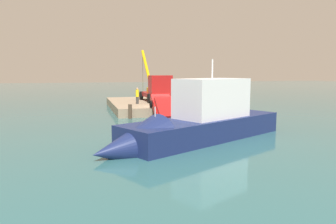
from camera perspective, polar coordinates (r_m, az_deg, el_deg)
The scene contains 9 objects.
ground at distance 30.30m, azimuth -1.47°, elevation -0.73°, with size 200.00×200.00×0.00m, color #2D6066.
dock at distance 36.17m, azimuth -3.75°, elevation 1.24°, with size 13.67×8.02×0.86m, color gray.
crane_truck at distance 35.67m, azimuth -2.00°, elevation 4.17°, with size 9.72×2.85×6.15m.
dock_worker at distance 33.29m, azimuth -5.50°, elevation 2.93°, with size 0.34×0.34×1.69m.
salvaged_car at distance 28.24m, azimuth -0.50°, elevation -0.05°, with size 4.05×2.12×3.29m.
moored_yacht at distance 18.90m, azimuth 3.59°, elevation -3.11°, with size 9.01×13.59×6.17m.
piling_near at distance 28.72m, azimuth -6.79°, elevation 0.09°, with size 0.33×0.33×1.29m, color #4F3D2E.
piling_mid at distance 29.34m, azimuth -0.52°, elevation 0.85°, with size 0.33×0.33×1.87m, color brown.
piling_far at distance 29.96m, azimuth 4.75°, elevation 0.49°, with size 0.43×0.43×1.37m, color brown.
Camera 1 is at (29.17, -7.06, 4.17)m, focal length 34.11 mm.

